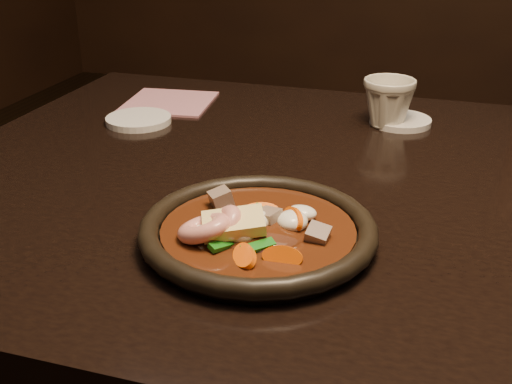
% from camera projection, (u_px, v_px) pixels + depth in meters
% --- Properties ---
extents(table, '(1.60, 0.90, 0.75)m').
position_uv_depth(table, '(479.00, 250.00, 0.87)').
color(table, black).
rests_on(table, floor).
extents(plate, '(0.27, 0.27, 0.03)m').
position_uv_depth(plate, '(258.00, 231.00, 0.73)').
color(plate, black).
rests_on(plate, table).
extents(stirfry, '(0.17, 0.16, 0.06)m').
position_uv_depth(stirfry, '(251.00, 229.00, 0.73)').
color(stirfry, '#3A190A').
rests_on(stirfry, plate).
extents(saucer_left, '(0.11, 0.11, 0.01)m').
position_uv_depth(saucer_left, '(139.00, 120.00, 1.12)').
color(saucer_left, silver).
rests_on(saucer_left, table).
extents(saucer_right, '(0.11, 0.11, 0.01)m').
position_uv_depth(saucer_right, '(400.00, 121.00, 1.12)').
color(saucer_right, silver).
rests_on(saucer_right, table).
extents(tea_cup, '(0.10, 0.09, 0.09)m').
position_uv_depth(tea_cup, '(388.00, 101.00, 1.09)').
color(tea_cup, beige).
rests_on(tea_cup, table).
extents(napkin, '(0.18, 0.18, 0.00)m').
position_uv_depth(napkin, '(169.00, 102.00, 1.23)').
color(napkin, '#AF6B78').
rests_on(napkin, table).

